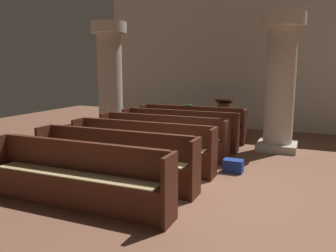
{
  "coord_description": "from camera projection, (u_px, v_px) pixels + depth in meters",
  "views": [
    {
      "loc": [
        2.03,
        -5.37,
        2.02
      ],
      "look_at": [
        -0.88,
        1.45,
        0.75
      ],
      "focal_mm": 36.41,
      "sensor_mm": 36.0,
      "label": 1
    }
  ],
  "objects": [
    {
      "name": "lectern",
      "position": [
        223.0,
        119.0,
        10.51
      ],
      "size": [
        0.48,
        0.45,
        1.08
      ],
      "color": "brown",
      "rests_on": "ground"
    },
    {
      "name": "back_wall",
      "position": [
        248.0,
        61.0,
        11.13
      ],
      "size": [
        10.0,
        0.16,
        4.5
      ],
      "primitive_type": "cube",
      "color": "silver",
      "rests_on": "ground"
    },
    {
      "name": "pew_row_0",
      "position": [
        192.0,
        122.0,
        9.61
      ],
      "size": [
        3.04,
        0.46,
        0.94
      ],
      "color": "#4C2316",
      "rests_on": "ground"
    },
    {
      "name": "pew_row_2",
      "position": [
        162.0,
        135.0,
        7.75
      ],
      "size": [
        3.04,
        0.47,
        0.94
      ],
      "color": "#4C2316",
      "rests_on": "ground"
    },
    {
      "name": "pillar_far_side",
      "position": [
        110.0,
        79.0,
        9.8
      ],
      "size": [
        1.01,
        1.01,
        3.28
      ],
      "color": "#B6AD9A",
      "rests_on": "ground"
    },
    {
      "name": "pew_row_5",
      "position": [
        76.0,
        173.0,
        4.95
      ],
      "size": [
        3.04,
        0.47,
        0.94
      ],
      "color": "#4C2316",
      "rests_on": "ground"
    },
    {
      "name": "pew_row_3",
      "position": [
        141.0,
        145.0,
        6.81
      ],
      "size": [
        3.04,
        0.46,
        0.94
      ],
      "color": "#4C2316",
      "rests_on": "ground"
    },
    {
      "name": "hymn_book",
      "position": [
        189.0,
        105.0,
        9.76
      ],
      "size": [
        0.15,
        0.21,
        0.03
      ],
      "primitive_type": "cube",
      "color": "#194723",
      "rests_on": "pew_row_0"
    },
    {
      "name": "pillar_aisle_side",
      "position": [
        281.0,
        81.0,
        8.23
      ],
      "size": [
        1.01,
        1.01,
        3.28
      ],
      "color": "#B6AD9A",
      "rests_on": "ground"
    },
    {
      "name": "pew_row_1",
      "position": [
        178.0,
        128.0,
        8.68
      ],
      "size": [
        3.04,
        0.46,
        0.94
      ],
      "color": "#4C2316",
      "rests_on": "ground"
    },
    {
      "name": "pew_row_4",
      "position": [
        114.0,
        157.0,
        5.88
      ],
      "size": [
        3.04,
        0.46,
        0.94
      ],
      "color": "#4C2316",
      "rests_on": "ground"
    },
    {
      "name": "kneeler_box_blue",
      "position": [
        233.0,
        166.0,
        6.65
      ],
      "size": [
        0.37,
        0.25,
        0.25
      ],
      "primitive_type": "cube",
      "color": "navy",
      "rests_on": "ground"
    },
    {
      "name": "ground_plane",
      "position": [
        182.0,
        184.0,
        5.99
      ],
      "size": [
        19.2,
        19.2,
        0.0
      ],
      "primitive_type": "plane",
      "color": "brown"
    }
  ]
}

